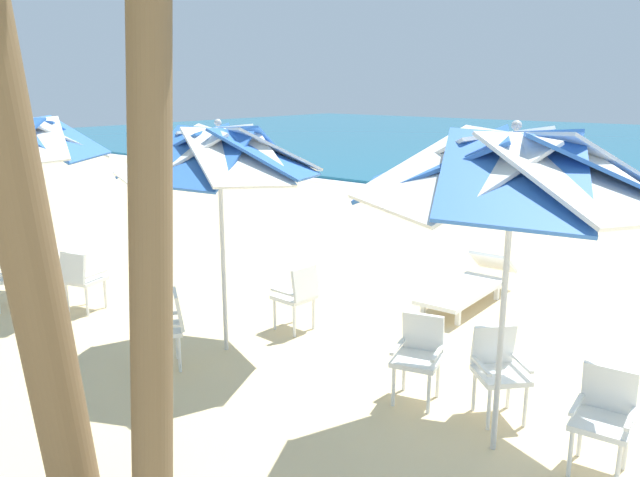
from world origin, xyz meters
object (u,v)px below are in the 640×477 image
plastic_chair_1 (419,352)px  sun_lounger_2 (468,285)px  beach_umbrella_1 (219,154)px  plastic_chair_7 (46,256)px  plastic_chair_8 (7,232)px  palm_tree_3 (6,107)px  plastic_chair_0 (604,414)px  plastic_chair_6 (81,277)px  beach_umbrella_2 (26,140)px  plastic_chair_3 (298,294)px  plastic_chair_4 (167,325)px  beach_umbrella_0 (513,169)px  plastic_chair_2 (498,367)px  plastic_chair_5 (0,275)px

plastic_chair_1 → sun_lounger_2: 3.04m
beach_umbrella_1 → plastic_chair_7: bearing=-178.6°
plastic_chair_8 → palm_tree_3: size_ratio=0.18×
plastic_chair_0 → sun_lounger_2: (-2.65, 3.00, -0.22)m
plastic_chair_1 → plastic_chair_0: bearing=-3.3°
beach_umbrella_1 → plastic_chair_6: (-2.50, -0.37, -1.83)m
plastic_chair_0 → plastic_chair_8: size_ratio=1.00×
beach_umbrella_2 → sun_lounger_2: (4.86, 3.78, -2.05)m
plastic_chair_7 → plastic_chair_3: bearing=14.4°
plastic_chair_4 → plastic_chair_8: (-5.84, 0.99, 0.00)m
beach_umbrella_0 → plastic_chair_6: beach_umbrella_0 is taller
plastic_chair_1 → beach_umbrella_0: bearing=-20.7°
sun_lounger_2 → plastic_chair_6: bearing=-137.6°
plastic_chair_3 → plastic_chair_7: (-4.20, -1.08, 0.00)m
beach_umbrella_0 → plastic_chair_2: (-0.23, 0.56, -1.94)m
plastic_chair_3 → beach_umbrella_2: beach_umbrella_2 is taller
plastic_chair_7 → beach_umbrella_2: bearing=-35.0°
plastic_chair_2 → plastic_chair_4: (-3.28, -1.30, 0.00)m
plastic_chair_6 → sun_lounger_2: 5.42m
plastic_chair_8 → plastic_chair_4: bearing=-9.6°
sun_lounger_2 → plastic_chair_0: bearing=-48.6°
plastic_chair_5 → plastic_chair_6: (0.97, 0.65, 0.00)m
plastic_chair_2 → beach_umbrella_1: (-3.13, -0.58, 1.83)m
plastic_chair_2 → palm_tree_3: size_ratio=0.18×
sun_lounger_2 → beach_umbrella_1: bearing=-114.6°
beach_umbrella_2 → plastic_chair_6: (0.86, 0.13, -1.83)m
plastic_chair_5 → plastic_chair_7: bearing=116.8°
plastic_chair_2 → plastic_chair_6: same height
plastic_chair_2 → plastic_chair_4: bearing=-158.5°
plastic_chair_2 → sun_lounger_2: bearing=120.9°
plastic_chair_1 → beach_umbrella_2: size_ratio=0.32×
beach_umbrella_0 → plastic_chair_1: beach_umbrella_0 is taller
beach_umbrella_1 → plastic_chair_4: size_ratio=3.13×
plastic_chair_2 → beach_umbrella_2: 6.82m
plastic_chair_1 → beach_umbrella_1: 3.03m
plastic_chair_7 → palm_tree_3: palm_tree_3 is taller
plastic_chair_4 → beach_umbrella_2: (-3.20, 0.22, 1.83)m
plastic_chair_1 → plastic_chair_6: size_ratio=1.00×
plastic_chair_4 → plastic_chair_6: bearing=171.5°
plastic_chair_1 → plastic_chair_4: size_ratio=1.00×
plastic_chair_2 → beach_umbrella_0: bearing=-67.4°
plastic_chair_7 → plastic_chair_4: bearing=-9.3°
plastic_chair_7 → beach_umbrella_0: bearing=0.9°
plastic_chair_3 → plastic_chair_4: 1.76m
plastic_chair_6 → sun_lounger_2: size_ratio=0.40×
plastic_chair_0 → beach_umbrella_2: bearing=-174.1°
plastic_chair_2 → plastic_chair_3: (-2.85, 0.41, 0.00)m
beach_umbrella_1 → plastic_chair_7: size_ratio=3.13×
plastic_chair_0 → plastic_chair_1: bearing=176.7°
beach_umbrella_2 → plastic_chair_5: (-0.10, -0.52, -1.83)m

